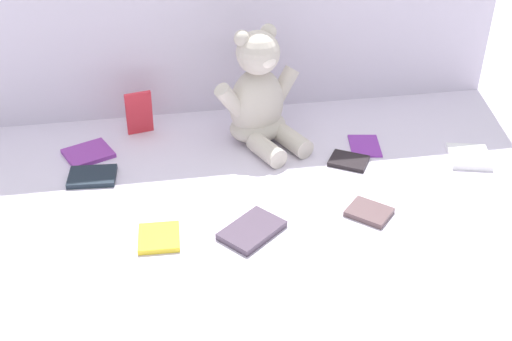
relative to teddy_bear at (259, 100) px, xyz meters
name	(u,v)px	position (x,y,z in m)	size (l,w,h in m)	color
ground_plane	(239,184)	(-0.08, -0.20, -0.11)	(3.20, 3.20, 0.00)	silver
teddy_bear	(259,100)	(0.00, 0.00, 0.00)	(0.25, 0.26, 0.30)	beige
book_case_0	(252,230)	(-0.08, -0.39, -0.11)	(0.09, 0.13, 0.01)	#4C3E4F
book_case_1	(159,238)	(-0.28, -0.38, -0.11)	(0.09, 0.09, 0.01)	yellow
book_case_2	(92,176)	(-0.43, -0.12, -0.11)	(0.08, 0.11, 0.01)	#19242E
book_case_3	(469,157)	(0.50, -0.19, -0.11)	(0.10, 0.11, 0.01)	white
book_case_4	(369,212)	(0.18, -0.37, -0.11)	(0.07, 0.09, 0.01)	brown
book_case_5	(88,153)	(-0.44, -0.01, -0.11)	(0.10, 0.11, 0.01)	purple
book_case_6	(365,145)	(0.26, -0.09, -0.11)	(0.08, 0.11, 0.01)	purple
book_case_7	(139,113)	(-0.31, 0.08, -0.05)	(0.07, 0.01, 0.12)	red
book_case_8	(349,161)	(0.20, -0.16, -0.11)	(0.07, 0.09, 0.01)	black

